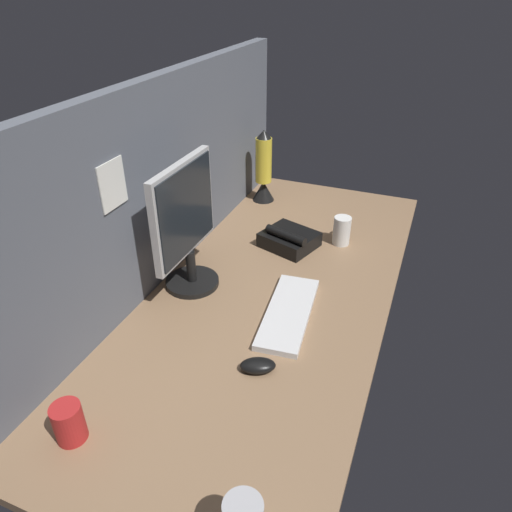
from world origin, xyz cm
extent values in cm
cube|color=#8C6B4C|center=(0.00, 0.00, -1.50)|extent=(180.00, 80.00, 3.00)
cube|color=#565B66|center=(0.00, 37.50, 32.61)|extent=(180.00, 5.00, 65.22)
cube|color=white|center=(-27.77, 34.70, 42.54)|extent=(10.57, 0.40, 13.14)
cylinder|color=black|center=(-8.16, 24.50, 0.90)|extent=(18.00, 18.00, 1.80)
cylinder|color=black|center=(-8.16, 24.50, 7.30)|extent=(3.20, 3.20, 11.00)
cube|color=#B7B7B7|center=(-8.16, 25.50, 27.99)|extent=(34.12, 2.40, 30.38)
cube|color=black|center=(-8.16, 24.10, 27.99)|extent=(31.72, 0.60, 27.98)
cube|color=silver|center=(-12.00, -11.17, 1.00)|extent=(38.16, 16.80, 2.00)
ellipsoid|color=black|center=(-37.27, -10.93, 1.70)|extent=(8.98, 11.04, 3.40)
cylinder|color=white|center=(37.77, -16.03, 5.60)|extent=(6.63, 6.63, 11.20)
torus|color=white|center=(41.89, -16.03, 6.16)|extent=(5.93, 1.00, 5.93)
cylinder|color=red|center=(-72.57, 20.87, 4.96)|extent=(6.93, 6.93, 9.92)
cone|color=black|center=(64.20, 26.40, 4.53)|extent=(9.97, 9.97, 9.07)
cylinder|color=gold|center=(64.20, 26.40, 19.04)|extent=(7.25, 7.25, 19.95)
cone|color=black|center=(64.20, 26.40, 30.83)|extent=(6.53, 6.53, 3.63)
cube|color=black|center=(28.41, 2.01, 2.80)|extent=(22.10, 23.37, 5.60)
cylinder|color=black|center=(23.74, 2.01, 7.20)|extent=(8.40, 17.24, 3.20)
camera|label=1|loc=(-122.25, -44.26, 92.50)|focal=33.06mm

